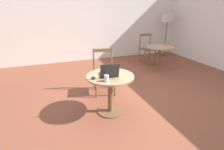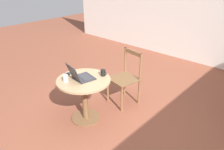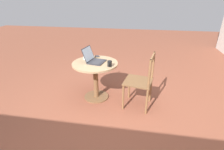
% 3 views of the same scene
% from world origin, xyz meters
% --- Properties ---
extents(ground_plane, '(16.00, 16.00, 0.00)m').
position_xyz_m(ground_plane, '(0.00, 0.00, 0.00)').
color(ground_plane, brown).
extents(cafe_table_near, '(0.80, 0.80, 0.70)m').
position_xyz_m(cafe_table_near, '(-0.71, -0.27, 0.53)').
color(cafe_table_near, brown).
rests_on(cafe_table_near, ground_plane).
extents(chair_near_back, '(0.51, 0.51, 0.94)m').
position_xyz_m(chair_near_back, '(-0.57, 0.54, 0.47)').
color(chair_near_back, brown).
rests_on(chair_near_back, ground_plane).
extents(laptop, '(0.36, 0.39, 0.25)m').
position_xyz_m(laptop, '(-0.75, -0.30, 0.75)').
color(laptop, '#2D2D33').
rests_on(laptop, cafe_table_near).
extents(mouse, '(0.06, 0.10, 0.03)m').
position_xyz_m(mouse, '(-1.02, -0.31, 0.72)').
color(mouse, '#2D2D33').
rests_on(mouse, cafe_table_near).
extents(mug, '(0.11, 0.08, 0.10)m').
position_xyz_m(mug, '(-0.59, 0.01, 0.75)').
color(mug, black).
rests_on(mug, cafe_table_near).
extents(drinking_glass, '(0.07, 0.07, 0.10)m').
position_xyz_m(drinking_glass, '(-0.85, -0.49, 0.75)').
color(drinking_glass, silver).
rests_on(drinking_glass, cafe_table_near).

